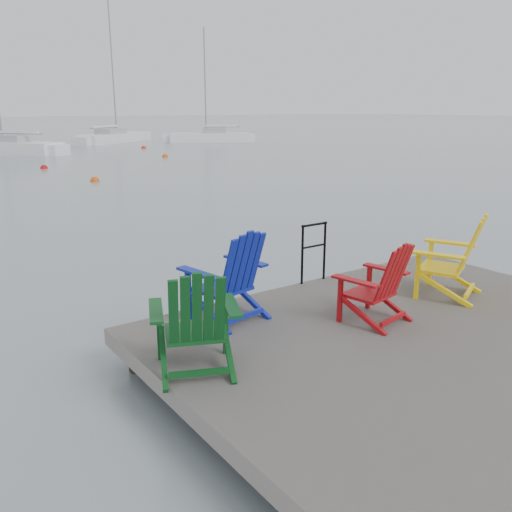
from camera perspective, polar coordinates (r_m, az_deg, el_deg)
ground at (r=6.78m, az=18.22°, el=-12.21°), size 400.00×400.00×0.00m
dock at (r=6.63m, az=18.47°, el=-9.54°), size 6.00×5.00×1.40m
handrail at (r=8.14m, az=6.10°, el=0.98°), size 0.48×0.04×0.90m
chair_green at (r=5.34m, az=-6.41°, el=-6.69°), size 1.07×1.03×1.10m
chair_blue at (r=6.62m, az=-2.75°, el=-2.01°), size 1.02×0.96×1.14m
chair_red at (r=6.72m, az=12.81°, el=-2.71°), size 0.91×0.85×1.01m
chair_yellow at (r=7.93m, az=20.06°, el=0.05°), size 1.13×1.08×1.16m
sailboat_near at (r=41.53m, az=-24.63°, el=10.28°), size 6.31×7.99×11.33m
sailboat_mid at (r=51.80m, az=-14.73°, el=11.89°), size 8.72×7.11×12.37m
sailboat_far at (r=50.85m, az=-4.80°, el=12.27°), size 7.13×5.28×10.08m
buoy_a at (r=24.43m, az=-16.59°, el=7.56°), size 0.39×0.39×0.39m
buoy_b at (r=30.44m, az=-21.41°, el=8.57°), size 0.39×0.39×0.39m
buoy_c at (r=35.63m, az=-9.54°, el=10.24°), size 0.41×0.41×0.41m
buoy_d at (r=43.61m, az=-11.74°, el=11.04°), size 0.38×0.38×0.38m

